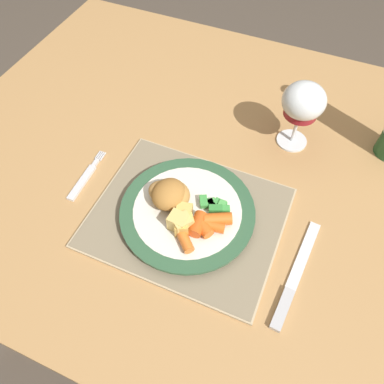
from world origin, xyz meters
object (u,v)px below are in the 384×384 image
object	(u,v)px
dinner_plate	(189,213)
wine_glass	(303,103)
dining_table	(214,190)
table_knife	(293,282)
fork	(85,179)

from	to	relation	value
dinner_plate	wine_glass	world-z (taller)	wine_glass
dining_table	table_knife	bearing A→B (deg)	-42.47
fork	table_knife	world-z (taller)	table_knife
wine_glass	table_knife	bearing A→B (deg)	-75.10
dining_table	fork	bearing A→B (deg)	-146.93
dinner_plate	table_knife	distance (m)	0.21
dining_table	wine_glass	world-z (taller)	wine_glass
fork	table_knife	bearing A→B (deg)	-6.23
dinner_plate	fork	bearing A→B (deg)	179.88
dinner_plate	fork	world-z (taller)	dinner_plate
dinner_plate	wine_glass	bearing A→B (deg)	64.54
fork	wine_glass	size ratio (longest dim) A/B	0.88
dinner_plate	wine_glass	xyz separation A→B (m)	(0.12, 0.26, 0.09)
table_knife	dining_table	bearing A→B (deg)	137.53
fork	table_knife	size ratio (longest dim) A/B	0.61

